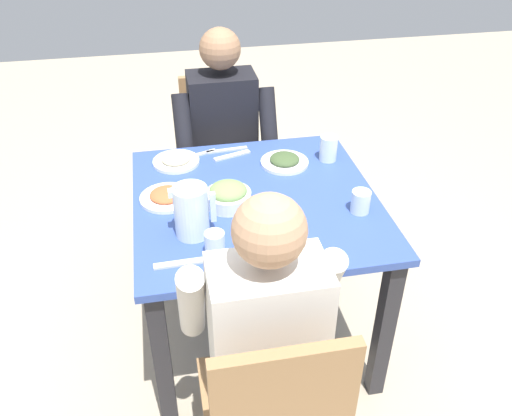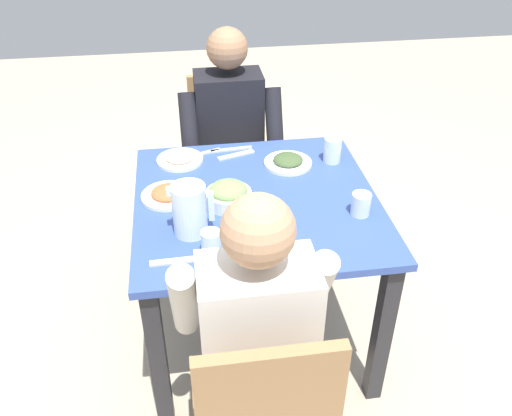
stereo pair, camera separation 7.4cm
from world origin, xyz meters
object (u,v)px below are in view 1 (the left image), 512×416
(dining_table, at_px, (256,222))
(diner_far, at_px, (226,144))
(chair_far, at_px, (221,151))
(plate_rice_curry, at_px, (167,196))
(plate_beans, at_px, (176,160))
(water_glass_far_right, at_px, (328,148))
(chair_near, at_px, (275,416))
(water_pitcher, at_px, (192,211))
(diner_near, at_px, (261,328))
(salad_bowl, at_px, (228,195))
(water_glass_near_left, at_px, (215,244))
(plate_dolmas, at_px, (285,161))
(water_glass_far_left, at_px, (361,202))

(dining_table, relative_size, diner_far, 0.79)
(chair_far, distance_m, plate_rice_curry, 0.84)
(plate_beans, height_order, water_glass_far_right, water_glass_far_right)
(chair_near, bearing_deg, plate_rice_curry, 105.51)
(water_pitcher, bearing_deg, diner_near, -68.98)
(chair_near, bearing_deg, plate_beans, 99.22)
(diner_near, relative_size, water_glass_far_right, 10.81)
(salad_bowl, xyz_separation_m, water_glass_near_left, (-0.09, -0.29, 0.00))
(chair_near, distance_m, plate_beans, 1.18)
(chair_near, height_order, diner_near, diner_near)
(chair_far, relative_size, plate_beans, 4.47)
(plate_beans, xyz_separation_m, water_glass_far_right, (0.65, -0.09, 0.04))
(water_pitcher, distance_m, plate_dolmas, 0.61)
(plate_rice_curry, xyz_separation_m, water_glass_near_left, (0.14, -0.37, 0.03))
(chair_near, bearing_deg, water_glass_far_right, 66.15)
(water_glass_far_right, distance_m, water_glass_near_left, 0.79)
(plate_beans, height_order, water_glass_far_left, water_glass_far_left)
(water_pitcher, distance_m, water_glass_far_left, 0.63)
(plate_rice_curry, bearing_deg, water_glass_far_left, -17.16)
(water_pitcher, height_order, plate_beans, water_pitcher)
(chair_far, bearing_deg, water_glass_far_right, -54.75)
(water_pitcher, xyz_separation_m, plate_rice_curry, (-0.08, 0.24, -0.08))
(water_glass_far_right, bearing_deg, salad_bowl, -150.77)
(dining_table, bearing_deg, diner_far, 93.02)
(chair_far, distance_m, diner_near, 1.41)
(salad_bowl, relative_size, plate_beans, 0.87)
(chair_far, height_order, water_glass_far_right, chair_far)
(chair_near, relative_size, water_glass_far_right, 8.12)
(chair_far, height_order, salad_bowl, chair_far)
(diner_far, xyz_separation_m, water_glass_far_right, (0.40, -0.35, 0.12))
(plate_dolmas, bearing_deg, plate_beans, 168.22)
(water_glass_far_left, xyz_separation_m, water_glass_far_right, (-0.00, 0.40, 0.01))
(chair_near, distance_m, chair_far, 1.61)
(dining_table, relative_size, water_glass_far_left, 10.88)
(water_glass_near_left, bearing_deg, plate_beans, 97.53)
(diner_far, xyz_separation_m, plate_rice_curry, (-0.31, -0.54, 0.08))
(water_pitcher, xyz_separation_m, salad_bowl, (0.15, 0.16, -0.05))
(plate_dolmas, height_order, water_glass_near_left, water_glass_near_left)
(chair_near, height_order, water_glass_far_right, chair_near)
(salad_bowl, xyz_separation_m, water_glass_far_right, (0.47, 0.26, 0.01))
(salad_bowl, height_order, plate_rice_curry, salad_bowl)
(plate_rice_curry, distance_m, water_glass_far_right, 0.73)
(salad_bowl, bearing_deg, plate_rice_curry, 160.52)
(chair_near, xyz_separation_m, chair_far, (0.07, 1.61, 0.00))
(chair_far, distance_m, water_glass_near_left, 1.16)
(chair_far, distance_m, plate_beans, 0.58)
(chair_near, distance_m, salad_bowl, 0.82)
(dining_table, relative_size, plate_beans, 4.71)
(diner_near, distance_m, salad_bowl, 0.59)
(water_pitcher, distance_m, water_glass_near_left, 0.15)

